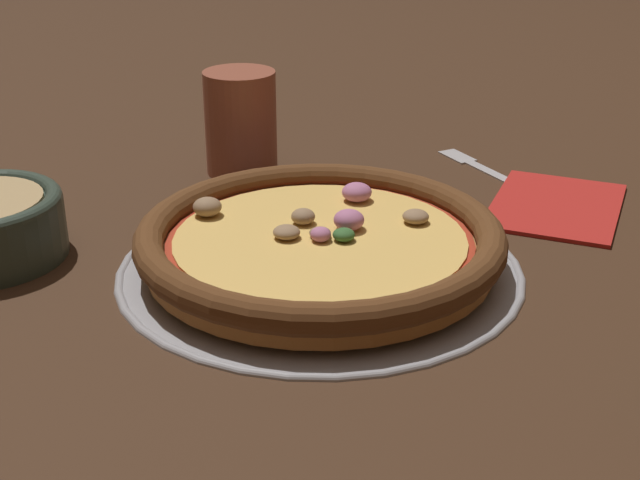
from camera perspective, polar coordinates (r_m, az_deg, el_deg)
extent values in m
plane|color=#3D2616|center=(0.75, 0.00, -1.91)|extent=(3.00, 3.00, 0.00)
cylinder|color=#9E9EA3|center=(0.75, 0.00, -1.76)|extent=(0.33, 0.33, 0.00)
torus|color=#9E9EA3|center=(0.75, 0.00, -1.62)|extent=(0.34, 0.34, 0.01)
cylinder|color=#A86B33|center=(0.74, 0.00, -0.74)|extent=(0.29, 0.29, 0.02)
torus|color=#563319|center=(0.73, 0.00, 0.28)|extent=(0.31, 0.31, 0.03)
cylinder|color=#A32D19|center=(0.74, 0.00, -0.04)|extent=(0.26, 0.26, 0.00)
cylinder|color=#E5B75B|center=(0.74, 0.00, 0.11)|extent=(0.24, 0.24, 0.00)
ellipsoid|color=#B26B93|center=(0.81, 2.37, 3.08)|extent=(0.04, 0.04, 0.02)
ellipsoid|color=#33602D|center=(0.73, 1.53, 0.35)|extent=(0.02, 0.02, 0.01)
ellipsoid|color=#8E7051|center=(0.76, -1.09, 1.52)|extent=(0.03, 0.03, 0.01)
ellipsoid|color=#8E7051|center=(0.73, -2.15, 0.42)|extent=(0.03, 0.03, 0.01)
ellipsoid|color=#8E7051|center=(0.77, 6.14, 1.51)|extent=(0.03, 0.03, 0.01)
ellipsoid|color=#8E7051|center=(0.73, 0.00, 0.48)|extent=(0.02, 0.02, 0.01)
ellipsoid|color=#B26B93|center=(0.75, 1.86, 1.30)|extent=(0.03, 0.03, 0.02)
ellipsoid|color=#8E7051|center=(0.78, -7.23, 2.12)|extent=(0.04, 0.04, 0.02)
ellipsoid|color=#B26B93|center=(0.73, -0.13, 0.36)|extent=(0.02, 0.02, 0.01)
ellipsoid|color=#8E7051|center=(0.75, 1.91, 1.22)|extent=(0.03, 0.03, 0.01)
cylinder|color=brown|center=(0.96, -5.10, 7.50)|extent=(0.08, 0.08, 0.11)
cube|color=#B2231E|center=(0.90, 14.88, 2.24)|extent=(0.20, 0.18, 0.01)
cube|color=#B7B7BC|center=(0.96, 11.96, 3.76)|extent=(0.13, 0.07, 0.00)
cube|color=#B7B7BC|center=(1.03, 8.79, 5.36)|extent=(0.05, 0.04, 0.00)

